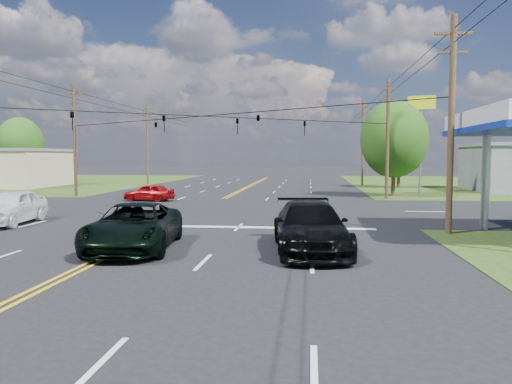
# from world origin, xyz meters

# --- Properties ---
(ground) EXTENTS (280.00, 280.00, 0.00)m
(ground) POSITION_xyz_m (0.00, 12.00, 0.00)
(ground) COLOR black
(ground) RESTS_ON ground
(grass_nw) EXTENTS (46.00, 48.00, 0.03)m
(grass_nw) POSITION_xyz_m (-35.00, 44.00, 0.00)
(grass_nw) COLOR #293F14
(grass_nw) RESTS_ON ground
(stop_bar) EXTENTS (10.00, 0.50, 0.02)m
(stop_bar) POSITION_xyz_m (5.00, 4.00, 0.00)
(stop_bar) COLOR silver
(stop_bar) RESTS_ON ground
(pole_se) EXTENTS (1.60, 0.28, 9.50)m
(pole_se) POSITION_xyz_m (13.00, 3.00, 4.92)
(pole_se) COLOR #49381F
(pole_se) RESTS_ON ground
(pole_nw) EXTENTS (1.60, 0.28, 9.50)m
(pole_nw) POSITION_xyz_m (-13.00, 21.00, 4.92)
(pole_nw) COLOR #49381F
(pole_nw) RESTS_ON ground
(pole_ne) EXTENTS (1.60, 0.28, 9.50)m
(pole_ne) POSITION_xyz_m (13.00, 21.00, 4.92)
(pole_ne) COLOR #49381F
(pole_ne) RESTS_ON ground
(pole_left_far) EXTENTS (1.60, 0.28, 10.00)m
(pole_left_far) POSITION_xyz_m (-13.00, 40.00, 5.17)
(pole_left_far) COLOR #49381F
(pole_left_far) RESTS_ON ground
(pole_right_far) EXTENTS (1.60, 0.28, 10.00)m
(pole_right_far) POSITION_xyz_m (13.00, 40.00, 5.17)
(pole_right_far) COLOR #49381F
(pole_right_far) RESTS_ON ground
(span_wire_signals) EXTENTS (26.00, 18.00, 1.13)m
(span_wire_signals) POSITION_xyz_m (0.00, 12.00, 6.00)
(span_wire_signals) COLOR black
(span_wire_signals) RESTS_ON ground
(power_lines) EXTENTS (26.04, 100.00, 0.64)m
(power_lines) POSITION_xyz_m (0.00, 10.00, 8.60)
(power_lines) COLOR black
(power_lines) RESTS_ON ground
(tree_right_a) EXTENTS (5.70, 5.70, 8.18)m
(tree_right_a) POSITION_xyz_m (14.00, 24.00, 4.87)
(tree_right_a) COLOR #49381F
(tree_right_a) RESTS_ON ground
(tree_right_b) EXTENTS (4.94, 4.94, 7.09)m
(tree_right_b) POSITION_xyz_m (16.50, 36.00, 4.22)
(tree_right_b) COLOR #49381F
(tree_right_b) RESTS_ON ground
(tree_far_l) EXTENTS (6.08, 6.08, 8.72)m
(tree_far_l) POSITION_xyz_m (-32.00, 44.00, 5.19)
(tree_far_l) COLOR #49381F
(tree_far_l) RESTS_ON ground
(pickup_dkgreen) EXTENTS (3.48, 6.38, 1.70)m
(pickup_dkgreen) POSITION_xyz_m (0.50, -2.03, 0.85)
(pickup_dkgreen) COLOR black
(pickup_dkgreen) RESTS_ON ground
(suv_black) EXTENTS (3.14, 6.34, 1.77)m
(suv_black) POSITION_xyz_m (6.93, -1.74, 0.89)
(suv_black) COLOR black
(suv_black) RESTS_ON ground
(pickup_white) EXTENTS (2.58, 5.31, 1.74)m
(pickup_white) POSITION_xyz_m (-8.16, 4.00, 0.87)
(pickup_white) COLOR white
(pickup_white) RESTS_ON ground
(sedan_red) EXTENTS (4.00, 1.97, 1.31)m
(sedan_red) POSITION_xyz_m (-5.40, 17.50, 0.66)
(sedan_red) COLOR maroon
(sedan_red) RESTS_ON ground
(polesign_ne) EXTENTS (2.43, 0.94, 8.95)m
(polesign_ne) POSITION_xyz_m (16.99, 27.75, 7.09)
(polesign_ne) COLOR #A5A5AA
(polesign_ne) RESTS_ON ground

